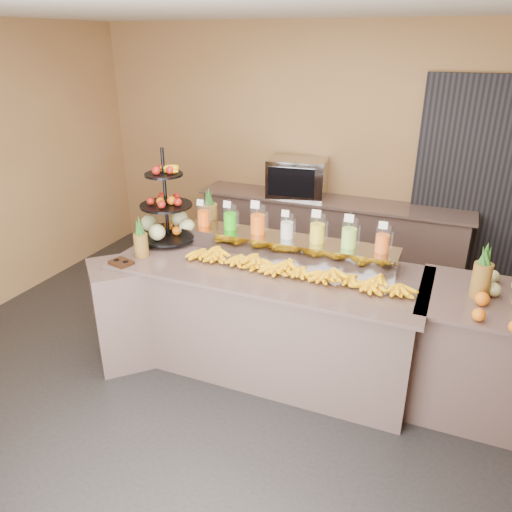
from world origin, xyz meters
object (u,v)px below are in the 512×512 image
Objects in this scene: pitcher_tray at (286,246)px; banana_heap at (292,266)px; fruit_stand at (171,217)px; condiment_caddy at (121,263)px; oven_warmer at (298,177)px; right_fruit_pile at (504,300)px.

pitcher_tray is 0.99× the size of banana_heap.
fruit_stand is (-1.23, 0.25, 0.15)m from banana_heap.
banana_heap reaches higher than condiment_caddy.
oven_warmer reaches higher than condiment_caddy.
condiment_caddy is at bearing -113.36° from oven_warmer.
condiment_caddy is at bearing -148.76° from pitcher_tray.
condiment_caddy is at bearing -172.57° from right_fruit_pile.
oven_warmer is at bearing 107.28° from banana_heap.
oven_warmer is (0.70, 2.38, 0.20)m from condiment_caddy.
right_fruit_pile is 2.92m from oven_warmer.
pitcher_tray is 3.87× the size of right_fruit_pile.
banana_heap is 10.51× the size of condiment_caddy.
oven_warmer is at bearing 72.65° from fruit_stand.
condiment_caddy is 2.49m from oven_warmer.
oven_warmer is (0.60, 1.76, 0.00)m from fruit_stand.
banana_heap reaches higher than pitcher_tray.
fruit_stand is (-1.07, -0.09, 0.14)m from pitcher_tray.
right_fruit_pile is (1.49, -0.00, 0.02)m from banana_heap.
banana_heap is at bearing -9.72° from fruit_stand.
fruit_stand reaches higher than banana_heap.
fruit_stand is 1.28× the size of oven_warmer.
oven_warmer is at bearing 73.53° from condiment_caddy.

